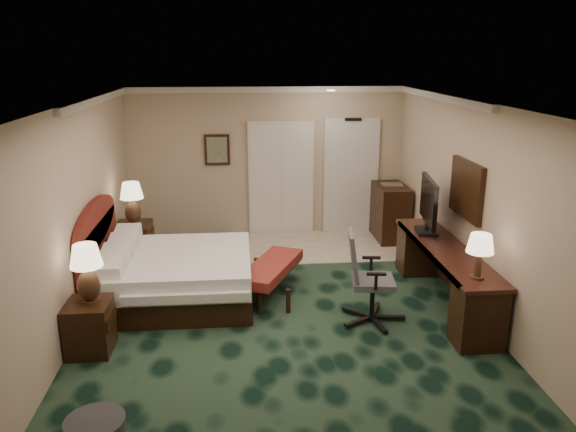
{
  "coord_description": "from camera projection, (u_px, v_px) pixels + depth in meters",
  "views": [
    {
      "loc": [
        -0.51,
        -6.34,
        3.29
      ],
      "look_at": [
        0.1,
        0.6,
        1.24
      ],
      "focal_mm": 35.0,
      "sensor_mm": 36.0,
      "label": 1
    }
  ],
  "objects": [
    {
      "name": "floor",
      "position": [
        284.0,
        325.0,
        7.03
      ],
      "size": [
        5.0,
        7.5,
        0.0
      ],
      "primitive_type": "cube",
      "color": "black",
      "rests_on": "ground"
    },
    {
      "name": "ceiling",
      "position": [
        284.0,
        106.0,
        6.26
      ],
      "size": [
        5.0,
        7.5,
        0.0
      ],
      "primitive_type": "cube",
      "color": "white",
      "rests_on": "wall_back"
    },
    {
      "name": "wall_back",
      "position": [
        267.0,
        162.0,
        10.23
      ],
      "size": [
        5.0,
        0.0,
        2.7
      ],
      "primitive_type": "cube",
      "color": "#B2A18C",
      "rests_on": "ground"
    },
    {
      "name": "wall_front",
      "position": [
        340.0,
        421.0,
        3.06
      ],
      "size": [
        5.0,
        0.0,
        2.7
      ],
      "primitive_type": "cube",
      "color": "#B2A18C",
      "rests_on": "ground"
    },
    {
      "name": "wall_left",
      "position": [
        67.0,
        228.0,
        6.43
      ],
      "size": [
        0.0,
        7.5,
        2.7
      ],
      "primitive_type": "cube",
      "color": "#B2A18C",
      "rests_on": "ground"
    },
    {
      "name": "wall_right",
      "position": [
        487.0,
        217.0,
        6.86
      ],
      "size": [
        0.0,
        7.5,
        2.7
      ],
      "primitive_type": "cube",
      "color": "#B2A18C",
      "rests_on": "ground"
    },
    {
      "name": "crown_molding",
      "position": [
        284.0,
        111.0,
        6.28
      ],
      "size": [
        5.0,
        7.5,
        0.1
      ],
      "primitive_type": null,
      "color": "silver",
      "rests_on": "wall_back"
    },
    {
      "name": "tile_patch",
      "position": [
        322.0,
        246.0,
        9.87
      ],
      "size": [
        3.2,
        1.7,
        0.01
      ],
      "primitive_type": "cube",
      "color": "beige",
      "rests_on": "ground"
    },
    {
      "name": "headboard",
      "position": [
        98.0,
        251.0,
        7.58
      ],
      "size": [
        0.12,
        2.0,
        1.4
      ],
      "primitive_type": null,
      "color": "#531513",
      "rests_on": "ground"
    },
    {
      "name": "entry_door",
      "position": [
        351.0,
        177.0,
        10.42
      ],
      "size": [
        1.02,
        0.06,
        2.18
      ],
      "primitive_type": "cube",
      "color": "silver",
      "rests_on": "ground"
    },
    {
      "name": "closet_doors",
      "position": [
        281.0,
        178.0,
        10.3
      ],
      "size": [
        1.2,
        0.06,
        2.1
      ],
      "primitive_type": "cube",
      "color": "beige",
      "rests_on": "ground"
    },
    {
      "name": "wall_art",
      "position": [
        217.0,
        150.0,
        10.04
      ],
      "size": [
        0.45,
        0.06,
        0.55
      ],
      "primitive_type": "cube",
      "color": "#446254",
      "rests_on": "wall_back"
    },
    {
      "name": "wall_mirror",
      "position": [
        467.0,
        189.0,
        7.37
      ],
      "size": [
        0.05,
        0.95,
        0.75
      ],
      "primitive_type": "cube",
      "color": "white",
      "rests_on": "wall_right"
    },
    {
      "name": "bed",
      "position": [
        178.0,
        277.0,
        7.7
      ],
      "size": [
        2.01,
        1.86,
        0.64
      ],
      "primitive_type": "cube",
      "color": "white",
      "rests_on": "ground"
    },
    {
      "name": "nightstand_near",
      "position": [
        90.0,
        327.0,
        6.35
      ],
      "size": [
        0.47,
        0.54,
        0.59
      ],
      "primitive_type": "cube",
      "color": "black",
      "rests_on": "ground"
    },
    {
      "name": "nightstand_far",
      "position": [
        135.0,
        244.0,
        8.97
      ],
      "size": [
        0.54,
        0.61,
        0.67
      ],
      "primitive_type": "cube",
      "color": "black",
      "rests_on": "ground"
    },
    {
      "name": "lamp_near",
      "position": [
        88.0,
        273.0,
        6.2
      ],
      "size": [
        0.46,
        0.46,
        0.67
      ],
      "primitive_type": null,
      "rotation": [
        0.0,
        0.0,
        -0.34
      ],
      "color": "#301F10",
      "rests_on": "nightstand_near"
    },
    {
      "name": "lamp_far",
      "position": [
        132.0,
        204.0,
        8.77
      ],
      "size": [
        0.37,
        0.37,
        0.67
      ],
      "primitive_type": null,
      "rotation": [
        0.0,
        0.0,
        0.04
      ],
      "color": "#301F10",
      "rests_on": "nightstand_far"
    },
    {
      "name": "bed_bench",
      "position": [
        271.0,
        279.0,
        7.84
      ],
      "size": [
        1.02,
        1.46,
        0.47
      ],
      "primitive_type": "cube",
      "rotation": [
        0.0,
        0.0,
        -0.43
      ],
      "color": "maroon",
      "rests_on": "ground"
    },
    {
      "name": "desk",
      "position": [
        444.0,
        276.0,
        7.52
      ],
      "size": [
        0.59,
        2.76,
        0.8
      ],
      "primitive_type": "cube",
      "color": "black",
      "rests_on": "ground"
    },
    {
      "name": "tv",
      "position": [
        428.0,
        206.0,
        7.91
      ],
      "size": [
        0.24,
        1.02,
        0.79
      ],
      "primitive_type": "cube",
      "rotation": [
        0.0,
        0.0,
        -0.15
      ],
      "color": "black",
      "rests_on": "desk"
    },
    {
      "name": "desk_lamp",
      "position": [
        479.0,
        256.0,
        6.34
      ],
      "size": [
        0.33,
        0.33,
        0.54
      ],
      "primitive_type": null,
      "rotation": [
        0.0,
        0.0,
        0.08
      ],
      "color": "#301F10",
      "rests_on": "desk"
    },
    {
      "name": "desk_chair",
      "position": [
        373.0,
        278.0,
        6.98
      ],
      "size": [
        0.76,
        0.72,
        1.17
      ],
      "primitive_type": null,
      "rotation": [
        0.0,
        0.0,
        -0.12
      ],
      "color": "#43424D",
      "rests_on": "ground"
    },
    {
      "name": "minibar",
      "position": [
        390.0,
        212.0,
        10.13
      ],
      "size": [
        0.52,
        0.94,
        1.0
      ],
      "primitive_type": "cube",
      "color": "black",
      "rests_on": "ground"
    }
  ]
}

